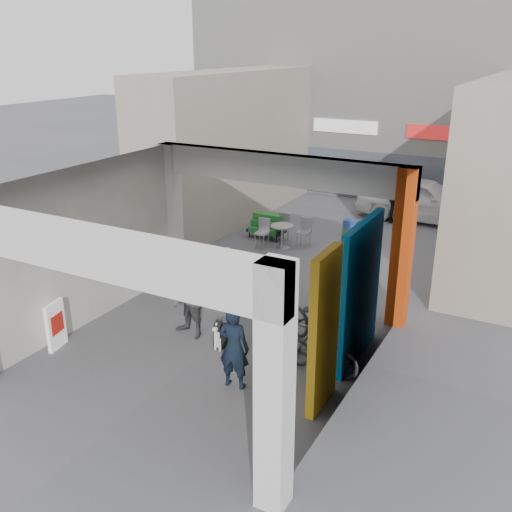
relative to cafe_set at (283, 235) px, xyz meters
The scene contains 21 objects.
ground 5.71m from the cafe_set, 74.76° to the right, with size 90.00×90.00×0.00m, color #57565C.
arcade_canopy 6.93m from the cafe_set, 72.13° to the right, with size 6.40×6.45×6.40m.
far_building 9.38m from the cafe_set, 80.00° to the left, with size 18.00×4.08×8.00m.
plaza_bldg_left 4.22m from the cafe_set, 146.31° to the left, with size 2.00×9.00×5.00m, color #A09685.
plaza_bldg_right 6.69m from the cafe_set, 18.45° to the left, with size 2.00×9.00×5.00m, color #A09685.
bollard_left 3.20m from the cafe_set, 90.45° to the right, with size 0.09×0.09×0.88m, color gray.
bollard_center 3.32m from the cafe_set, 65.65° to the right, with size 0.09×0.09×0.85m, color gray.
bollard_right 4.35m from the cafe_set, 45.99° to the right, with size 0.09×0.09×0.82m, color gray.
advert_board_near 7.95m from the cafe_set, 99.02° to the right, with size 0.20×0.55×1.00m.
advert_board_far 4.08m from the cafe_set, 107.80° to the right, with size 0.20×0.55×1.00m.
cafe_set is the anchor object (origin of this frame).
produce_stand 0.85m from the cafe_set, 153.05° to the left, with size 1.16×0.63×0.76m.
crate_stack 2.37m from the cafe_set, 48.44° to the left, with size 0.46×0.36×0.56m.
border_collie 6.50m from the cafe_set, 75.11° to the right, with size 0.25×0.48×0.66m.
man_with_dog 7.80m from the cafe_set, 70.37° to the right, with size 0.57×0.38×1.57m, color black.
man_back_turned 6.24m from the cafe_set, 82.23° to the right, with size 0.85×0.66×1.74m, color #424245.
man_elderly 6.01m from the cafe_set, 54.26° to the right, with size 0.80×0.52×1.63m, color #5F7DB9.
man_crates 4.65m from the cafe_set, 58.06° to the left, with size 1.15×0.48×1.96m, color black.
bicycle_front 6.43m from the cafe_set, 57.39° to the right, with size 0.73×2.08×1.09m, color black.
bicycle_rear 7.26m from the cafe_set, 58.46° to the right, with size 0.43×1.53×0.92m, color black.
white_van 5.62m from the cafe_set, 56.69° to the left, with size 1.78×4.42×1.50m, color white.
Camera 1 is at (5.69, -9.43, 5.82)m, focal length 40.00 mm.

